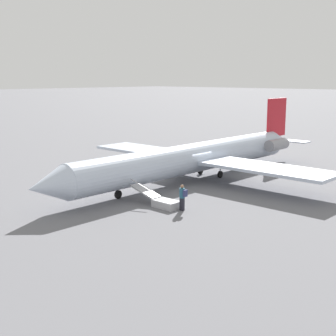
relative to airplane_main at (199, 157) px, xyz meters
name	(u,v)px	position (x,y,z in m)	size (l,w,h in m)	color
ground_plane	(192,180)	(0.93, 0.01, -1.94)	(600.00, 600.00, 0.00)	slate
airplane_main	(199,157)	(0.00, 0.00, 0.00)	(31.31, 23.79, 6.51)	silver
boarding_stairs	(162,201)	(8.52, 3.83, -1.57)	(1.11, 4.02, 1.64)	#B2B2B7
passenger	(183,196)	(8.29, 5.49, -0.94)	(0.36, 0.54, 1.74)	#23232D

